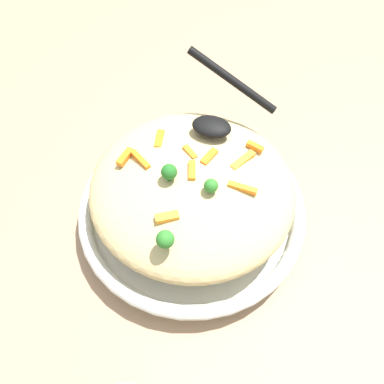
# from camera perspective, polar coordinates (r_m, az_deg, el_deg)

# --- Properties ---
(ground_plane) EXTENTS (2.40, 2.40, 0.00)m
(ground_plane) POSITION_cam_1_polar(r_m,az_deg,el_deg) (0.62, 0.00, -3.78)
(ground_plane) COLOR #9E7F60
(serving_bowl) EXTENTS (0.34, 0.34, 0.04)m
(serving_bowl) POSITION_cam_1_polar(r_m,az_deg,el_deg) (0.60, 0.00, -2.62)
(serving_bowl) COLOR silver
(serving_bowl) RESTS_ON ground_plane
(pasta_mound) EXTENTS (0.29, 0.28, 0.08)m
(pasta_mound) POSITION_cam_1_polar(r_m,az_deg,el_deg) (0.55, 0.00, 0.48)
(pasta_mound) COLOR #D1BA7A
(pasta_mound) RESTS_ON serving_bowl
(carrot_piece_0) EXTENTS (0.03, 0.03, 0.01)m
(carrot_piece_0) POSITION_cam_1_polar(r_m,az_deg,el_deg) (0.54, -7.54, 4.39)
(carrot_piece_0) COLOR orange
(carrot_piece_0) RESTS_ON pasta_mound
(carrot_piece_1) EXTENTS (0.02, 0.03, 0.01)m
(carrot_piece_1) POSITION_cam_1_polar(r_m,az_deg,el_deg) (0.52, 0.08, 3.06)
(carrot_piece_1) COLOR orange
(carrot_piece_1) RESTS_ON pasta_mound
(carrot_piece_2) EXTENTS (0.02, 0.03, 0.01)m
(carrot_piece_2) POSITION_cam_1_polar(r_m,az_deg,el_deg) (0.54, 2.51, 5.09)
(carrot_piece_2) COLOR orange
(carrot_piece_2) RESTS_ON pasta_mound
(carrot_piece_3) EXTENTS (0.02, 0.03, 0.01)m
(carrot_piece_3) POSITION_cam_1_polar(r_m,az_deg,el_deg) (0.57, -4.74, 7.65)
(carrot_piece_3) COLOR orange
(carrot_piece_3) RESTS_ON pasta_mound
(carrot_piece_4) EXTENTS (0.04, 0.01, 0.01)m
(carrot_piece_4) POSITION_cam_1_polar(r_m,az_deg,el_deg) (0.51, 7.31, 0.58)
(carrot_piece_4) COLOR orange
(carrot_piece_4) RESTS_ON pasta_mound
(carrot_piece_5) EXTENTS (0.02, 0.03, 0.01)m
(carrot_piece_5) POSITION_cam_1_polar(r_m,az_deg,el_deg) (0.55, -9.64, 5.11)
(carrot_piece_5) COLOR orange
(carrot_piece_5) RESTS_ON pasta_mound
(carrot_piece_6) EXTENTS (0.03, 0.04, 0.01)m
(carrot_piece_6) POSITION_cam_1_polar(r_m,az_deg,el_deg) (0.54, 7.37, 4.56)
(carrot_piece_6) COLOR orange
(carrot_piece_6) RESTS_ON pasta_mound
(carrot_piece_7) EXTENTS (0.03, 0.01, 0.01)m
(carrot_piece_7) POSITION_cam_1_polar(r_m,az_deg,el_deg) (0.56, 9.10, 6.52)
(carrot_piece_7) COLOR orange
(carrot_piece_7) RESTS_ON pasta_mound
(carrot_piece_8) EXTENTS (0.02, 0.02, 0.01)m
(carrot_piece_8) POSITION_cam_1_polar(r_m,az_deg,el_deg) (0.54, -0.30, 5.76)
(carrot_piece_8) COLOR orange
(carrot_piece_8) RESTS_ON pasta_mound
(carrot_piece_9) EXTENTS (0.03, 0.02, 0.01)m
(carrot_piece_9) POSITION_cam_1_polar(r_m,az_deg,el_deg) (0.49, -3.63, -3.65)
(carrot_piece_9) COLOR orange
(carrot_piece_9) RESTS_ON pasta_mound
(broccoli_floret_0) EXTENTS (0.02, 0.02, 0.02)m
(broccoli_floret_0) POSITION_cam_1_polar(r_m,az_deg,el_deg) (0.50, 2.76, 0.87)
(broccoli_floret_0) COLOR #296820
(broccoli_floret_0) RESTS_ON pasta_mound
(broccoli_floret_1) EXTENTS (0.02, 0.02, 0.03)m
(broccoli_floret_1) POSITION_cam_1_polar(r_m,az_deg,el_deg) (0.50, -3.33, 2.88)
(broccoli_floret_1) COLOR #205B1C
(broccoli_floret_1) RESTS_ON pasta_mound
(broccoli_floret_2) EXTENTS (0.02, 0.02, 0.03)m
(broccoli_floret_2) POSITION_cam_1_polar(r_m,az_deg,el_deg) (0.46, -3.96, -6.85)
(broccoli_floret_2) COLOR #296820
(broccoli_floret_2) RESTS_ON pasta_mound
(serving_spoon) EXTENTS (0.14, 0.11, 0.07)m
(serving_spoon) POSITION_cam_1_polar(r_m,az_deg,el_deg) (0.57, 3.91, 11.70)
(serving_spoon) COLOR black
(serving_spoon) RESTS_ON pasta_mound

